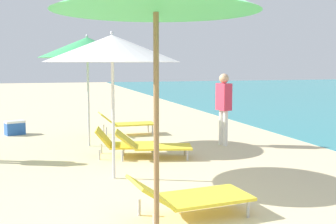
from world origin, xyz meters
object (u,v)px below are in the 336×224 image
(lounger_second_shoreside, at_px, (152,145))
(lounger_farthest_shoreside, at_px, (126,123))
(lounger_farthest_inland, at_px, (125,143))
(lounger_nearest_shoreside, at_px, (189,196))
(umbrella_farthest, at_px, (87,48))
(cooler_box, at_px, (15,128))
(umbrella_second, at_px, (112,49))
(person_walking_far, at_px, (224,102))

(lounger_second_shoreside, relative_size, lounger_farthest_shoreside, 1.09)
(lounger_farthest_shoreside, height_order, lounger_farthest_inland, lounger_farthest_shoreside)
(lounger_nearest_shoreside, relative_size, lounger_farthest_shoreside, 1.05)
(umbrella_farthest, height_order, cooler_box, umbrella_farthest)
(umbrella_farthest, bearing_deg, cooler_box, 129.22)
(cooler_box, bearing_deg, lounger_nearest_shoreside, -70.68)
(umbrella_second, distance_m, lounger_farthest_inland, 2.53)
(umbrella_second, relative_size, lounger_farthest_inland, 1.76)
(lounger_farthest_inland, xyz_separation_m, person_walking_far, (2.42, 0.49, 0.75))
(umbrella_second, xyz_separation_m, person_walking_far, (2.91, 2.12, -1.13))
(lounger_farthest_shoreside, xyz_separation_m, lounger_farthest_inland, (-0.51, -2.56, -0.06))
(lounger_second_shoreside, bearing_deg, lounger_farthest_shoreside, 102.68)
(lounger_nearest_shoreside, distance_m, cooler_box, 7.53)
(umbrella_farthest, bearing_deg, umbrella_second, -87.75)
(umbrella_second, relative_size, cooler_box, 4.24)
(lounger_second_shoreside, distance_m, lounger_farthest_inland, 0.60)
(lounger_nearest_shoreside, distance_m, lounger_farthest_shoreside, 6.24)
(lounger_nearest_shoreside, height_order, cooler_box, lounger_nearest_shoreside)
(lounger_farthest_shoreside, height_order, person_walking_far, person_walking_far)
(lounger_nearest_shoreside, relative_size, person_walking_far, 0.93)
(umbrella_farthest, bearing_deg, lounger_nearest_shoreside, -81.62)
(lounger_farthest_shoreside, xyz_separation_m, cooler_box, (-2.87, 0.88, -0.14))
(umbrella_second, height_order, cooler_box, umbrella_second)
(lounger_farthest_inland, xyz_separation_m, cooler_box, (-2.37, 3.43, -0.08))
(lounger_nearest_shoreside, xyz_separation_m, person_walking_far, (2.30, 4.16, 0.75))
(lounger_nearest_shoreside, relative_size, umbrella_second, 0.64)
(lounger_nearest_shoreside, xyz_separation_m, umbrella_farthest, (-0.73, 4.95, 1.99))
(lounger_nearest_shoreside, bearing_deg, umbrella_second, 101.36)
(lounger_farthest_inland, relative_size, cooler_box, 2.41)
(lounger_farthest_inland, height_order, cooler_box, lounger_farthest_inland)
(lounger_second_shoreside, bearing_deg, cooler_box, 140.03)
(lounger_second_shoreside, bearing_deg, umbrella_second, -114.31)
(lounger_nearest_shoreside, distance_m, lounger_second_shoreside, 3.33)
(cooler_box, bearing_deg, umbrella_second, -69.67)
(umbrella_second, bearing_deg, lounger_farthest_shoreside, 76.64)
(person_walking_far, relative_size, cooler_box, 2.93)
(umbrella_second, height_order, lounger_farthest_inland, umbrella_second)
(umbrella_farthest, distance_m, lounger_farthest_inland, 2.44)
(lounger_second_shoreside, distance_m, person_walking_far, 2.24)
(lounger_nearest_shoreside, height_order, umbrella_farthest, umbrella_farthest)
(lounger_farthest_inland, bearing_deg, person_walking_far, 22.38)
(lounger_second_shoreside, xyz_separation_m, lounger_farthest_shoreside, (0.02, 2.92, 0.06))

